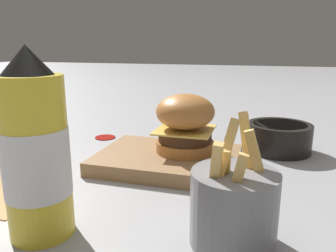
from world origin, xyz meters
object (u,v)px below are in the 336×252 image
fries_basket (234,206)px  side_bowl (279,137)px  spoon (183,125)px  serving_board (168,160)px  burger (185,122)px  ketchup_bottle (36,154)px

fries_basket → side_bowl: bearing=-99.4°
spoon → serving_board: bearing=157.8°
side_bowl → burger: bearing=37.2°
serving_board → burger: (-0.03, -0.02, 0.07)m
fries_basket → spoon: 0.53m
burger → ketchup_bottle: 0.29m
ketchup_bottle → spoon: ketchup_bottle is taller
ketchup_bottle → side_bowl: (-0.27, -0.39, -0.07)m
fries_basket → side_bowl: size_ratio=1.10×
side_bowl → spoon: (0.24, -0.14, -0.03)m
ketchup_bottle → side_bowl: ketchup_bottle is taller
fries_basket → side_bowl: (-0.06, -0.35, -0.01)m
serving_board → spoon: serving_board is taller
serving_board → burger: burger is taller
fries_basket → spoon: fries_basket is taller
burger → spoon: bearing=-75.4°
side_bowl → serving_board: bearing=37.7°
ketchup_bottle → side_bowl: bearing=-124.4°
burger → side_bowl: bearing=-142.8°
side_bowl → spoon: bearing=-31.1°
burger → side_bowl: size_ratio=0.81×
serving_board → burger: size_ratio=2.36×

